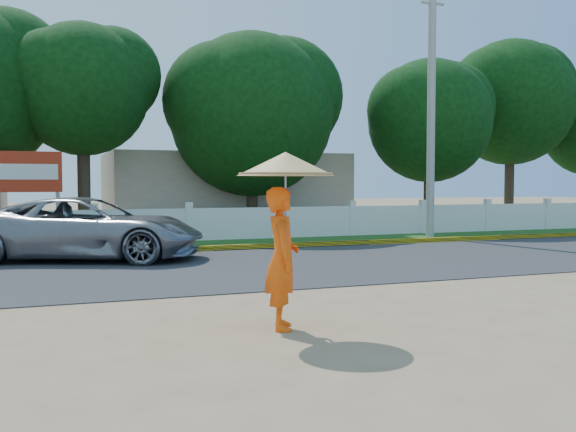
# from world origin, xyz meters

# --- Properties ---
(ground) EXTENTS (120.00, 120.00, 0.00)m
(ground) POSITION_xyz_m (0.00, 0.00, 0.00)
(ground) COLOR #9E8460
(ground) RESTS_ON ground
(road) EXTENTS (60.00, 7.00, 0.02)m
(road) POSITION_xyz_m (0.00, 4.50, 0.01)
(road) COLOR #38383A
(road) RESTS_ON ground
(grass_verge) EXTENTS (60.00, 3.50, 0.03)m
(grass_verge) POSITION_xyz_m (0.00, 9.75, 0.01)
(grass_verge) COLOR #2D601E
(grass_verge) RESTS_ON ground
(curb) EXTENTS (40.00, 0.18, 0.16)m
(curb) POSITION_xyz_m (0.00, 8.05, 0.08)
(curb) COLOR yellow
(curb) RESTS_ON ground
(fence) EXTENTS (40.00, 0.10, 1.10)m
(fence) POSITION_xyz_m (0.00, 11.20, 0.55)
(fence) COLOR silver
(fence) RESTS_ON ground
(building_near) EXTENTS (10.00, 6.00, 3.20)m
(building_near) POSITION_xyz_m (3.00, 18.00, 1.60)
(building_near) COLOR #B7AD99
(building_near) RESTS_ON ground
(utility_pole) EXTENTS (0.28, 0.28, 8.97)m
(utility_pole) POSITION_xyz_m (8.24, 9.55, 4.48)
(utility_pole) COLOR #969693
(utility_pole) RESTS_ON ground
(vehicle) EXTENTS (6.29, 4.55, 1.59)m
(vehicle) POSITION_xyz_m (-3.45, 7.06, 0.79)
(vehicle) COLOR gray
(vehicle) RESTS_ON ground
(monk_with_parasol) EXTENTS (1.30, 1.30, 2.36)m
(monk_with_parasol) POSITION_xyz_m (-1.50, -1.78, 1.54)
(monk_with_parasol) COLOR #F9530D
(monk_with_parasol) RESTS_ON ground
(billboard) EXTENTS (2.50, 0.13, 2.95)m
(billboard) POSITION_xyz_m (-5.16, 12.30, 2.14)
(billboard) COLOR gray
(billboard) RESTS_ON ground
(tree_row) EXTENTS (40.38, 7.12, 8.60)m
(tree_row) POSITION_xyz_m (2.66, 14.14, 4.88)
(tree_row) COLOR #473828
(tree_row) RESTS_ON ground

